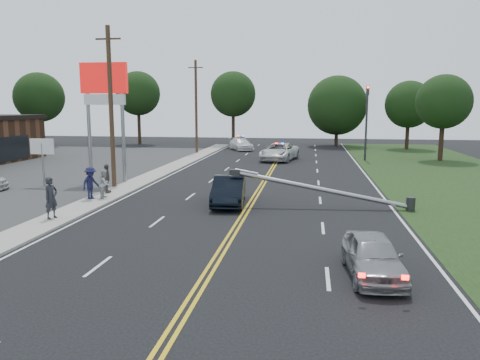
% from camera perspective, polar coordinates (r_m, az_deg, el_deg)
% --- Properties ---
extents(ground, '(120.00, 120.00, 0.00)m').
position_cam_1_polar(ground, '(16.92, -2.37, -8.86)').
color(ground, black).
rests_on(ground, ground).
extents(sidewalk, '(1.80, 70.00, 0.12)m').
position_cam_1_polar(sidewalk, '(28.70, -15.18, -1.58)').
color(sidewalk, '#9A968B').
rests_on(sidewalk, ground).
extents(centerline_yellow, '(0.36, 80.00, 0.00)m').
position_cam_1_polar(centerline_yellow, '(26.50, 1.72, -2.24)').
color(centerline_yellow, gold).
rests_on(centerline_yellow, ground).
extents(pylon_sign, '(3.20, 0.35, 8.00)m').
position_cam_1_polar(pylon_sign, '(32.75, -16.20, 10.10)').
color(pylon_sign, gray).
rests_on(pylon_sign, ground).
extents(small_sign, '(1.60, 0.14, 3.10)m').
position_cam_1_polar(small_sign, '(32.75, -22.96, 3.32)').
color(small_sign, gray).
rests_on(small_sign, ground).
extents(traffic_signal, '(0.28, 0.41, 7.05)m').
position_cam_1_polar(traffic_signal, '(46.10, 15.18, 7.52)').
color(traffic_signal, '#2D2D30').
rests_on(traffic_signal, ground).
extents(fallen_streetlight, '(9.36, 0.44, 1.91)m').
position_cam_1_polar(fallen_streetlight, '(24.21, 11.05, -1.30)').
color(fallen_streetlight, '#2D2D30').
rests_on(fallen_streetlight, ground).
extents(utility_pole_mid, '(1.60, 0.28, 10.00)m').
position_cam_1_polar(utility_pole_mid, '(30.39, -15.45, 8.52)').
color(utility_pole_mid, '#382619').
rests_on(utility_pole_mid, ground).
extents(utility_pole_far, '(1.60, 0.28, 10.00)m').
position_cam_1_polar(utility_pole_far, '(51.29, -5.37, 8.90)').
color(utility_pole_far, '#382619').
rests_on(utility_pole_far, ground).
extents(tree_4, '(6.21, 6.21, 9.34)m').
position_cam_1_polar(tree_4, '(65.12, -23.28, 9.24)').
color(tree_4, black).
rests_on(tree_4, ground).
extents(tree_5, '(5.85, 5.85, 9.72)m').
position_cam_1_polar(tree_5, '(64.86, -12.32, 10.26)').
color(tree_5, black).
rests_on(tree_5, ground).
extents(tree_6, '(5.88, 5.88, 9.60)m').
position_cam_1_polar(tree_6, '(61.83, -0.84, 10.41)').
color(tree_6, black).
rests_on(tree_6, ground).
extents(tree_7, '(7.56, 7.56, 8.99)m').
position_cam_1_polar(tree_7, '(61.74, 11.78, 8.89)').
color(tree_7, black).
rests_on(tree_7, ground).
extents(tree_8, '(5.60, 5.60, 8.13)m').
position_cam_1_polar(tree_8, '(59.77, 19.90, 8.65)').
color(tree_8, black).
rests_on(tree_8, ground).
extents(tree_9, '(5.08, 5.08, 8.10)m').
position_cam_1_polar(tree_9, '(48.26, 23.60, 8.72)').
color(tree_9, black).
rests_on(tree_9, ground).
extents(crashed_sedan, '(2.04, 4.71, 1.51)m').
position_cam_1_polar(crashed_sedan, '(24.75, -1.37, -1.29)').
color(crashed_sedan, black).
rests_on(crashed_sedan, ground).
extents(waiting_sedan, '(1.85, 3.98, 1.32)m').
position_cam_1_polar(waiting_sedan, '(15.06, 15.88, -8.87)').
color(waiting_sedan, gray).
rests_on(waiting_sedan, ground).
extents(emergency_a, '(3.89, 6.36, 1.65)m').
position_cam_1_polar(emergency_a, '(44.92, 4.81, 3.44)').
color(emergency_a, silver).
rests_on(emergency_a, ground).
extents(emergency_b, '(3.81, 5.16, 1.39)m').
position_cam_1_polar(emergency_b, '(55.25, 0.09, 4.39)').
color(emergency_b, silver).
rests_on(emergency_b, ground).
extents(bystander_a, '(0.64, 0.80, 1.91)m').
position_cam_1_polar(bystander_a, '(22.83, -22.04, -2.03)').
color(bystander_a, '#24252C').
rests_on(bystander_a, sidewalk).
extents(bystander_b, '(0.67, 0.82, 1.58)m').
position_cam_1_polar(bystander_b, '(27.02, -16.15, -0.44)').
color(bystander_b, '#AFB0B4').
rests_on(bystander_b, sidewalk).
extents(bystander_c, '(0.99, 1.29, 1.77)m').
position_cam_1_polar(bystander_c, '(26.89, -17.74, -0.35)').
color(bystander_c, '#18183C').
rests_on(bystander_c, sidewalk).
extents(bystander_d, '(0.56, 1.05, 1.70)m').
position_cam_1_polar(bystander_d, '(28.56, -15.94, 0.19)').
color(bystander_d, '#574B46').
rests_on(bystander_d, sidewalk).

